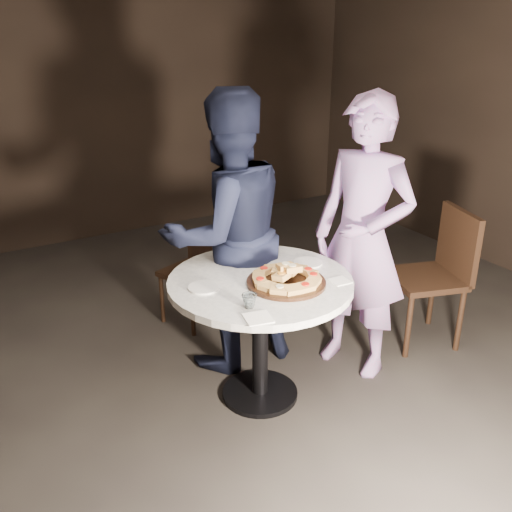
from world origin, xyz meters
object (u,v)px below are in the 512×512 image
at_px(water_glass, 249,301).
at_px(diner_navy, 227,234).
at_px(diner_teal, 362,239).
at_px(serving_board, 286,282).
at_px(table, 260,302).
at_px(chair_right, 439,268).
at_px(focaccia_pile, 286,276).
at_px(chair_far, 199,267).

height_order(water_glass, diner_navy, diner_navy).
bearing_deg(diner_navy, water_glass, 69.76).
bearing_deg(diner_teal, water_glass, -96.06).
bearing_deg(serving_board, diner_teal, 10.76).
height_order(table, chair_right, chair_right).
relative_size(table, water_glass, 17.36).
distance_m(chair_right, diner_teal, 0.80).
height_order(focaccia_pile, diner_teal, diner_teal).
bearing_deg(table, diner_navy, 85.05).
height_order(focaccia_pile, diner_navy, diner_navy).
xyz_separation_m(focaccia_pile, diner_navy, (-0.05, 0.62, 0.06)).
bearing_deg(serving_board, chair_right, 3.96).
bearing_deg(diner_teal, serving_board, -100.48).
xyz_separation_m(focaccia_pile, diner_teal, (0.66, 0.12, 0.05)).
bearing_deg(serving_board, table, 126.50).
bearing_deg(focaccia_pile, diner_teal, 10.60).
relative_size(table, focaccia_pile, 3.44).
bearing_deg(diner_teal, diner_navy, -145.97).
distance_m(focaccia_pile, chair_right, 1.41).
height_order(focaccia_pile, chair_right, chair_right).
relative_size(serving_board, chair_right, 0.46).
xyz_separation_m(chair_far, chair_right, (1.40, -1.07, 0.09)).
xyz_separation_m(water_glass, chair_right, (1.71, 0.24, -0.28)).
bearing_deg(chair_right, chair_far, -110.08).
height_order(serving_board, diner_navy, diner_navy).
height_order(serving_board, focaccia_pile, focaccia_pile).
height_order(water_glass, diner_teal, diner_teal).
xyz_separation_m(serving_board, focaccia_pile, (0.00, 0.00, 0.04)).
bearing_deg(chair_right, water_glass, -64.84).
bearing_deg(focaccia_pile, serving_board, -106.83).
distance_m(table, diner_teal, 0.80).
relative_size(water_glass, diner_teal, 0.04).
relative_size(focaccia_pile, water_glass, 5.04).
bearing_deg(table, focaccia_pile, -52.88).
distance_m(serving_board, focaccia_pile, 0.04).
relative_size(water_glass, chair_right, 0.08).
xyz_separation_m(water_glass, diner_teal, (0.99, 0.27, 0.07)).
bearing_deg(chair_right, diner_teal, -75.23).
bearing_deg(chair_far, water_glass, 55.87).
relative_size(focaccia_pile, chair_far, 0.49).
relative_size(table, serving_board, 3.08).
height_order(table, serving_board, serving_board).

